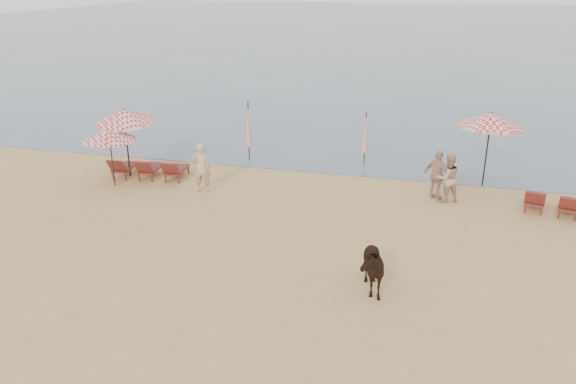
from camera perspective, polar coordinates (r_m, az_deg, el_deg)
name	(u,v)px	position (r m, az deg, el deg)	size (l,w,h in m)	color
ground	(234,313)	(13.26, -5.51, -12.10)	(120.00, 120.00, 0.00)	tan
sea	(411,26)	(90.74, 12.39, 16.19)	(160.00, 140.00, 0.06)	#51606B
lounger_cluster_left	(149,168)	(21.92, -13.97, 2.36)	(2.83, 1.84, 0.59)	maroon
umbrella_open_left_a	(109,135)	(21.05, -17.71, 5.52)	(1.88, 1.88, 2.14)	black
umbrella_open_left_b	(124,116)	(21.85, -16.32, 7.44)	(2.15, 2.19, 2.74)	black
umbrella_open_right	(491,119)	(21.14, 19.92, 6.94)	(2.28, 2.28, 2.78)	black
umbrella_closed_left	(248,125)	(23.20, -4.04, 6.84)	(0.30, 0.30, 2.47)	black
umbrella_closed_right	(365,132)	(22.83, 7.88, 6.03)	(0.27, 0.27, 2.20)	black
cow	(368,265)	(13.87, 8.14, -7.40)	(0.72, 1.59, 1.34)	black
beachgoer_left	(202,167)	(20.07, -8.77, 2.49)	(0.66, 0.43, 1.80)	tan
beachgoer_right_a	(448,178)	(19.70, 15.91, 1.36)	(0.82, 0.64, 1.68)	tan
beachgoer_right_b	(438,175)	(19.81, 14.95, 1.66)	(1.02, 0.42, 1.74)	tan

